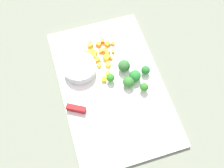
% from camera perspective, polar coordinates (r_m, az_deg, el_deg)
% --- Properties ---
extents(ground_plane, '(4.00, 4.00, 0.00)m').
position_cam_1_polar(ground_plane, '(0.94, 0.00, -0.60)').
color(ground_plane, slate).
extents(cutting_board, '(0.53, 0.33, 0.01)m').
position_cam_1_polar(cutting_board, '(0.93, 0.00, -0.44)').
color(cutting_board, white).
rests_on(cutting_board, ground_plane).
extents(prep_bowl, '(0.11, 0.11, 0.04)m').
position_cam_1_polar(prep_bowl, '(0.94, -6.61, 3.17)').
color(prep_bowl, '#B2BEBA').
rests_on(prep_bowl, cutting_board).
extents(chef_knife, '(0.16, 0.25, 0.02)m').
position_cam_1_polar(chef_knife, '(0.88, -4.20, -5.79)').
color(chef_knife, silver).
rests_on(chef_knife, cutting_board).
extents(carrot_dice_0, '(0.02, 0.02, 0.01)m').
position_cam_1_polar(carrot_dice_0, '(1.01, 0.19, 8.21)').
color(carrot_dice_0, orange).
rests_on(carrot_dice_0, cutting_board).
extents(carrot_dice_1, '(0.01, 0.01, 0.01)m').
position_cam_1_polar(carrot_dice_1, '(0.97, -0.12, 5.27)').
color(carrot_dice_1, orange).
rests_on(carrot_dice_1, cutting_board).
extents(carrot_dice_2, '(0.02, 0.02, 0.01)m').
position_cam_1_polar(carrot_dice_2, '(1.00, -2.73, 8.03)').
color(carrot_dice_2, orange).
rests_on(carrot_dice_2, cutting_board).
extents(carrot_dice_3, '(0.01, 0.01, 0.01)m').
position_cam_1_polar(carrot_dice_3, '(0.99, 0.22, 6.61)').
color(carrot_dice_3, orange).
rests_on(carrot_dice_3, cutting_board).
extents(carrot_dice_4, '(0.02, 0.02, 0.01)m').
position_cam_1_polar(carrot_dice_4, '(1.00, -0.93, 8.14)').
color(carrot_dice_4, orange).
rests_on(carrot_dice_4, cutting_board).
extents(carrot_dice_5, '(0.02, 0.02, 0.01)m').
position_cam_1_polar(carrot_dice_5, '(0.97, -2.96, 4.96)').
color(carrot_dice_5, orange).
rests_on(carrot_dice_5, cutting_board).
extents(carrot_dice_6, '(0.02, 0.02, 0.02)m').
position_cam_1_polar(carrot_dice_6, '(0.99, -1.58, 6.82)').
color(carrot_dice_6, orange).
rests_on(carrot_dice_6, cutting_board).
extents(carrot_dice_7, '(0.01, 0.02, 0.01)m').
position_cam_1_polar(carrot_dice_7, '(0.99, -2.30, 6.63)').
color(carrot_dice_7, orange).
rests_on(carrot_dice_7, cutting_board).
extents(carrot_dice_8, '(0.02, 0.02, 0.02)m').
position_cam_1_polar(carrot_dice_8, '(1.01, -1.95, 8.73)').
color(carrot_dice_8, orange).
rests_on(carrot_dice_8, cutting_board).
extents(carrot_dice_9, '(0.02, 0.02, 0.02)m').
position_cam_1_polar(carrot_dice_9, '(0.98, -1.06, 6.44)').
color(carrot_dice_9, orange).
rests_on(carrot_dice_9, cutting_board).
extents(carrot_dice_10, '(0.01, 0.02, 0.01)m').
position_cam_1_polar(carrot_dice_10, '(1.01, -4.50, 8.48)').
color(carrot_dice_10, orange).
rests_on(carrot_dice_10, cutting_board).
extents(carrot_dice_11, '(0.02, 0.02, 0.02)m').
position_cam_1_polar(carrot_dice_11, '(1.00, -4.48, 7.86)').
color(carrot_dice_11, orange).
rests_on(carrot_dice_11, cutting_board).
extents(pepper_dice_0, '(0.02, 0.02, 0.01)m').
position_cam_1_polar(pepper_dice_0, '(0.93, -1.64, 0.96)').
color(pepper_dice_0, yellow).
rests_on(pepper_dice_0, cutting_board).
extents(pepper_dice_1, '(0.02, 0.02, 0.02)m').
position_cam_1_polar(pepper_dice_1, '(0.98, -5.37, 6.09)').
color(pepper_dice_1, yellow).
rests_on(pepper_dice_1, cutting_board).
extents(pepper_dice_2, '(0.03, 0.03, 0.02)m').
position_cam_1_polar(pepper_dice_2, '(0.98, -4.59, 6.13)').
color(pepper_dice_2, yellow).
rests_on(pepper_dice_2, cutting_board).
extents(pepper_dice_3, '(0.02, 0.02, 0.01)m').
position_cam_1_polar(pepper_dice_3, '(0.98, -3.78, 5.77)').
color(pepper_dice_3, yellow).
rests_on(pepper_dice_3, cutting_board).
extents(pepper_dice_4, '(0.03, 0.03, 0.01)m').
position_cam_1_polar(pepper_dice_4, '(0.99, -3.74, 6.41)').
color(pepper_dice_4, yellow).
rests_on(pepper_dice_4, cutting_board).
extents(pepper_dice_5, '(0.01, 0.01, 0.01)m').
position_cam_1_polar(pepper_dice_5, '(0.96, -2.65, 3.84)').
color(pepper_dice_5, yellow).
rests_on(pepper_dice_5, cutting_board).
extents(pepper_dice_6, '(0.02, 0.02, 0.01)m').
position_cam_1_polar(pepper_dice_6, '(0.94, -0.68, 2.34)').
color(pepper_dice_6, yellow).
rests_on(pepper_dice_6, cutting_board).
extents(pepper_dice_7, '(0.03, 0.03, 0.02)m').
position_cam_1_polar(pepper_dice_7, '(0.97, -1.09, 5.41)').
color(pepper_dice_7, yellow).
rests_on(pepper_dice_7, cutting_board).
extents(pepper_dice_8, '(0.02, 0.02, 0.01)m').
position_cam_1_polar(pepper_dice_8, '(0.96, -0.79, 3.95)').
color(pepper_dice_8, yellow).
rests_on(pepper_dice_8, cutting_board).
extents(broccoli_floret_0, '(0.04, 0.04, 0.04)m').
position_cam_1_polar(broccoli_floret_0, '(0.91, 3.38, 0.36)').
color(broccoli_floret_0, '#8EB85E').
rests_on(broccoli_floret_0, cutting_board).
extents(broccoli_floret_1, '(0.03, 0.03, 0.04)m').
position_cam_1_polar(broccoli_floret_1, '(0.92, -0.14, 1.30)').
color(broccoli_floret_1, '#95C25E').
rests_on(broccoli_floret_1, cutting_board).
extents(broccoli_floret_2, '(0.03, 0.03, 0.04)m').
position_cam_1_polar(broccoli_floret_2, '(0.91, 6.58, -0.66)').
color(broccoli_floret_2, '#8BC158').
rests_on(broccoli_floret_2, cutting_board).
extents(broccoli_floret_3, '(0.03, 0.03, 0.04)m').
position_cam_1_polar(broccoli_floret_3, '(0.94, 6.88, 2.81)').
color(broccoli_floret_3, '#85B865').
rests_on(broccoli_floret_3, cutting_board).
extents(broccoli_floret_4, '(0.04, 0.04, 0.05)m').
position_cam_1_polar(broccoli_floret_4, '(0.94, 2.48, 3.70)').
color(broccoli_floret_4, '#80B85F').
rests_on(broccoli_floret_4, cutting_board).
extents(broccoli_floret_5, '(0.04, 0.04, 0.04)m').
position_cam_1_polar(broccoli_floret_5, '(0.92, 4.78, 1.52)').
color(broccoli_floret_5, '#91C065').
rests_on(broccoli_floret_5, cutting_board).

